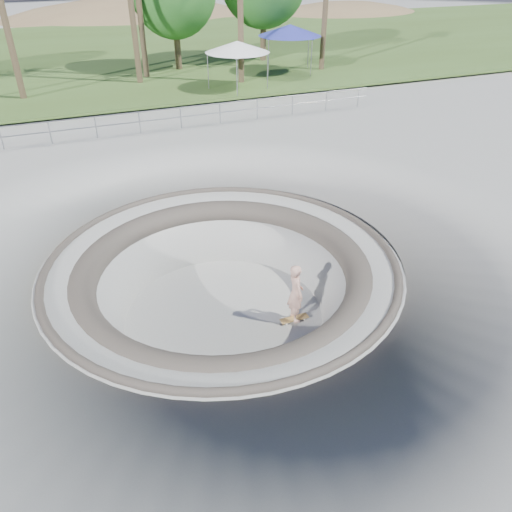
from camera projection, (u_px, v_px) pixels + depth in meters
name	position (u px, v px, depth m)	size (l,w,h in m)	color
ground	(222.00, 261.00, 14.46)	(180.00, 180.00, 0.00)	#A3A39E
skate_bowl	(224.00, 311.00, 15.43)	(14.00, 14.00, 4.10)	#A3A39E
grass_strip	(89.00, 53.00, 41.06)	(180.00, 36.00, 0.12)	#3C5522
distant_hills	(109.00, 80.00, 64.30)	(103.20, 45.00, 28.60)	brown
safety_railing	(140.00, 122.00, 23.52)	(25.00, 0.06, 1.03)	gray
skateboard	(294.00, 319.00, 15.12)	(0.89, 0.26, 0.09)	olive
skater	(296.00, 293.00, 14.60)	(0.69, 0.46, 1.90)	tan
canopy_white	(237.00, 47.00, 29.48)	(4.98, 4.98, 2.73)	gray
canopy_blue	(290.00, 30.00, 33.39)	(5.52, 5.52, 3.03)	gray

